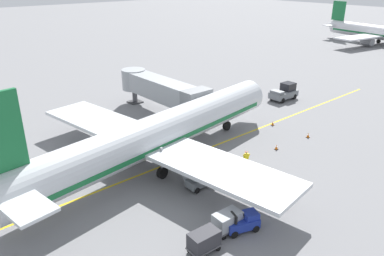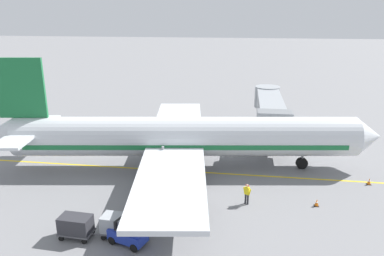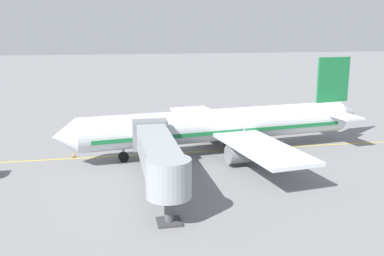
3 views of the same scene
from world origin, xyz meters
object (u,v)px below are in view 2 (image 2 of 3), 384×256
Objects in this scene: baggage_tug_trailing at (174,190)px; baggage_cart_front at (118,224)px; safety_cone_nose_right at (317,203)px; jet_bridge at (270,109)px; safety_cone_nose_left at (369,181)px; parked_airliner at (183,137)px; baggage_tug_lead at (129,234)px; ground_crew_wing_walker at (247,193)px; baggage_cart_second_in_train at (76,225)px.

baggage_tug_trailing is 0.85× the size of baggage_cart_front.
baggage_tug_trailing is at bearing -88.39° from safety_cone_nose_right.
baggage_cart_front is 4.97× the size of safety_cone_nose_right.
baggage_tug_trailing is (17.13, -8.42, -2.75)m from jet_bridge.
baggage_cart_front is at bearing -60.78° from safety_cone_nose_left.
safety_cone_nose_left is at bearing 33.31° from jet_bridge.
parked_airliner is 63.23× the size of safety_cone_nose_right.
parked_airliner is 12.81m from baggage_tug_lead.
baggage_tug_trailing is (-6.50, 1.73, 0.00)m from baggage_tug_lead.
parked_airliner is at bearing -135.05° from ground_crew_wing_walker.
baggage_tug_trailing is (5.99, 0.27, -2.47)m from parked_airliner.
safety_cone_nose_right is at bearing 117.73° from baggage_tug_lead.
jet_bridge is 9.57× the size of ground_crew_wing_walker.
parked_airliner reaches higher than baggage_tug_trailing.
ground_crew_wing_walker reaches higher than safety_cone_nose_left.
parked_airliner is 12.71× the size of baggage_cart_second_in_train.
baggage_cart_second_in_train is (6.33, -5.43, 0.24)m from baggage_tug_trailing.
baggage_tug_trailing is 0.85× the size of baggage_cart_second_in_train.
ground_crew_wing_walker reaches higher than baggage_tug_trailing.
jet_bridge reaches higher than baggage_tug_trailing.
safety_cone_nose_right is at bearing -48.95° from safety_cone_nose_left.
baggage_tug_trailing is at bearing -26.18° from jet_bridge.
jet_bridge reaches higher than baggage_cart_second_in_train.
safety_cone_nose_left is (12.26, 8.05, -3.17)m from jet_bridge.
ground_crew_wing_walker is at bearing -85.37° from safety_cone_nose_right.
baggage_tug_lead is 9.89m from ground_crew_wing_walker.
parked_airliner is 12.28m from baggage_cart_front.
baggage_tug_lead is at bearing 87.26° from baggage_cart_second_in_train.
baggage_tug_trailing is 17.19m from safety_cone_nose_left.
ground_crew_wing_walker is at bearing 123.88° from baggage_cart_front.
ground_crew_wing_walker reaches higher than baggage_cart_second_in_train.
baggage_tug_lead is (12.49, -1.46, -2.47)m from parked_airliner.
parked_airliner is at bearing -37.95° from jet_bridge.
baggage_tug_lead is at bearing -23.25° from jet_bridge.
baggage_cart_front is at bearing -25.82° from jet_bridge.
parked_airliner is 63.23× the size of safety_cone_nose_left.
baggage_cart_front is at bearing -124.31° from baggage_tug_lead.
baggage_tug_lead is 21.48m from safety_cone_nose_left.
ground_crew_wing_walker is (-6.20, 11.26, 0.00)m from baggage_cart_second_in_train.
baggage_tug_lead is 4.67× the size of safety_cone_nose_left.
safety_cone_nose_left is 6.94m from safety_cone_nose_right.
baggage_tug_lead is 0.94× the size of baggage_cart_front.
baggage_tug_lead is at bearing -49.84° from ground_crew_wing_walker.
baggage_tug_lead is 1.63× the size of ground_crew_wing_walker.
ground_crew_wing_walker reaches higher than baggage_tug_lead.
safety_cone_nose_right is (-6.16, 13.93, -0.66)m from baggage_cart_front.
jet_bridge is at bearing 154.18° from baggage_cart_front.
baggage_tug_lead reaches higher than baggage_cart_front.
safety_cone_nose_right is at bearing 94.63° from ground_crew_wing_walker.
baggage_cart_second_in_train reaches higher than safety_cone_nose_right.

